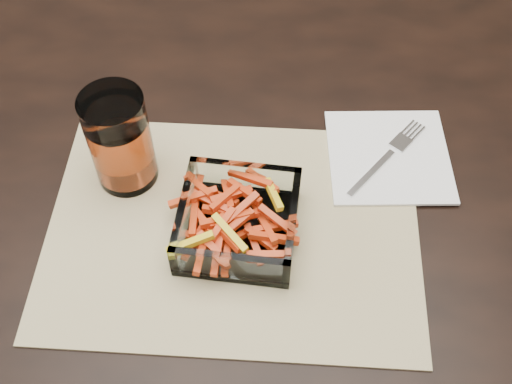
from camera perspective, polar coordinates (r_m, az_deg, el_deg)
dining_table at (r=0.91m, az=-0.29°, el=-0.95°), size 1.60×0.90×0.75m
placemat at (r=0.78m, az=-2.04°, el=-3.29°), size 0.47×0.36×0.00m
glass_bowl at (r=0.76m, az=-1.60°, el=-2.76°), size 0.15×0.15×0.05m
tumbler at (r=0.80m, az=-11.95°, el=4.32°), size 0.08×0.08×0.14m
napkin at (r=0.86m, az=11.72°, el=3.14°), size 0.16×0.16×0.00m
fork at (r=0.86m, az=11.67°, el=3.21°), size 0.12×0.13×0.00m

